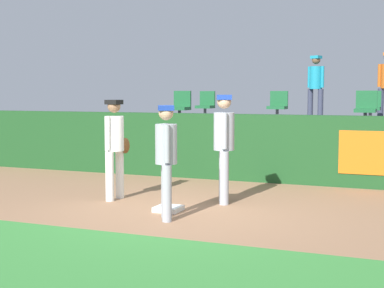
{
  "coord_description": "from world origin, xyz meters",
  "views": [
    {
      "loc": [
        3.52,
        -8.19,
        1.89
      ],
      "look_at": [
        -0.24,
        0.98,
        1.0
      ],
      "focal_mm": 53.24,
      "sensor_mm": 36.0,
      "label": 1
    }
  ],
  "objects_px": {
    "player_fielder_home": "(115,142)",
    "seat_back_right": "(371,106)",
    "first_base": "(168,209)",
    "spectator_hooded": "(316,83)",
    "seat_back_center": "(278,105)",
    "seat_front_right": "(366,107)",
    "player_runner_visitor": "(224,141)",
    "seat_front_left": "(181,106)",
    "player_coach_visitor": "(166,154)",
    "seat_back_left": "(206,104)"
  },
  "relations": [
    {
      "from": "player_fielder_home",
      "to": "seat_back_right",
      "type": "relative_size",
      "value": 2.11
    },
    {
      "from": "first_base",
      "to": "spectator_hooded",
      "type": "relative_size",
      "value": 0.22
    },
    {
      "from": "seat_back_right",
      "to": "seat_back_center",
      "type": "xyz_separation_m",
      "value": [
        -2.38,
        0.0,
        0.0
      ]
    },
    {
      "from": "seat_front_right",
      "to": "seat_back_center",
      "type": "distance_m",
      "value": 3.02
    },
    {
      "from": "first_base",
      "to": "seat_back_center",
      "type": "xyz_separation_m",
      "value": [
        0.12,
        6.77,
        1.54
      ]
    },
    {
      "from": "first_base",
      "to": "spectator_hooded",
      "type": "distance_m",
      "value": 8.31
    },
    {
      "from": "first_base",
      "to": "player_runner_visitor",
      "type": "bearing_deg",
      "value": 59.4
    },
    {
      "from": "seat_back_center",
      "to": "player_runner_visitor",
      "type": "bearing_deg",
      "value": -85.3
    },
    {
      "from": "player_fielder_home",
      "to": "seat_front_left",
      "type": "height_order",
      "value": "seat_front_left"
    },
    {
      "from": "spectator_hooded",
      "to": "player_fielder_home",
      "type": "bearing_deg",
      "value": 94.2
    },
    {
      "from": "seat_back_center",
      "to": "player_fielder_home",
      "type": "bearing_deg",
      "value": -102.81
    },
    {
      "from": "seat_front_left",
      "to": "spectator_hooded",
      "type": "relative_size",
      "value": 0.46
    },
    {
      "from": "first_base",
      "to": "seat_front_left",
      "type": "relative_size",
      "value": 0.48
    },
    {
      "from": "seat_front_right",
      "to": "spectator_hooded",
      "type": "distance_m",
      "value": 3.48
    },
    {
      "from": "player_coach_visitor",
      "to": "seat_front_left",
      "type": "bearing_deg",
      "value": 173.66
    },
    {
      "from": "seat_front_right",
      "to": "seat_back_right",
      "type": "height_order",
      "value": "same"
    },
    {
      "from": "player_runner_visitor",
      "to": "seat_front_left",
      "type": "height_order",
      "value": "seat_front_left"
    },
    {
      "from": "seat_front_left",
      "to": "seat_back_right",
      "type": "height_order",
      "value": "same"
    },
    {
      "from": "seat_front_left",
      "to": "seat_back_center",
      "type": "relative_size",
      "value": 1.0
    },
    {
      "from": "seat_back_left",
      "to": "seat_back_right",
      "type": "relative_size",
      "value": 1.0
    },
    {
      "from": "player_fielder_home",
      "to": "seat_back_right",
      "type": "distance_m",
      "value": 7.29
    },
    {
      "from": "player_coach_visitor",
      "to": "seat_back_left",
      "type": "relative_size",
      "value": 2.03
    },
    {
      "from": "seat_back_right",
      "to": "spectator_hooded",
      "type": "xyz_separation_m",
      "value": [
        -1.6,
        1.21,
        0.58
      ]
    },
    {
      "from": "seat_back_center",
      "to": "seat_front_right",
      "type": "bearing_deg",
      "value": -36.59
    },
    {
      "from": "player_fielder_home",
      "to": "player_coach_visitor",
      "type": "xyz_separation_m",
      "value": [
        1.52,
        -1.12,
        -0.03
      ]
    },
    {
      "from": "seat_front_left",
      "to": "seat_back_left",
      "type": "xyz_separation_m",
      "value": [
        -0.0,
        1.8,
        -0.0
      ]
    },
    {
      "from": "seat_back_right",
      "to": "seat_back_left",
      "type": "bearing_deg",
      "value": -179.99
    },
    {
      "from": "first_base",
      "to": "player_fielder_home",
      "type": "height_order",
      "value": "player_fielder_home"
    },
    {
      "from": "seat_front_right",
      "to": "spectator_hooded",
      "type": "relative_size",
      "value": 0.46
    },
    {
      "from": "seat_front_right",
      "to": "seat_back_left",
      "type": "xyz_separation_m",
      "value": [
        -4.48,
        1.8,
        -0.0
      ]
    },
    {
      "from": "seat_front_right",
      "to": "first_base",
      "type": "bearing_deg",
      "value": -117.1
    },
    {
      "from": "player_fielder_home",
      "to": "seat_front_right",
      "type": "distance_m",
      "value": 5.87
    },
    {
      "from": "seat_front_left",
      "to": "seat_back_right",
      "type": "xyz_separation_m",
      "value": [
        4.43,
        1.8,
        0.0
      ]
    },
    {
      "from": "seat_back_center",
      "to": "spectator_hooded",
      "type": "bearing_deg",
      "value": 57.34
    },
    {
      "from": "player_runner_visitor",
      "to": "seat_front_right",
      "type": "bearing_deg",
      "value": 132.45
    },
    {
      "from": "player_fielder_home",
      "to": "seat_front_left",
      "type": "bearing_deg",
      "value": -167.73
    },
    {
      "from": "seat_front_right",
      "to": "seat_back_center",
      "type": "xyz_separation_m",
      "value": [
        -2.42,
        1.8,
        0.0
      ]
    },
    {
      "from": "seat_front_right",
      "to": "seat_back_right",
      "type": "distance_m",
      "value": 1.8
    },
    {
      "from": "first_base",
      "to": "seat_front_left",
      "type": "xyz_separation_m",
      "value": [
        -1.94,
        4.97,
        1.54
      ]
    },
    {
      "from": "player_fielder_home",
      "to": "seat_back_right",
      "type": "bearing_deg",
      "value": 152.57
    },
    {
      "from": "player_runner_visitor",
      "to": "seat_front_right",
      "type": "distance_m",
      "value": 4.45
    },
    {
      "from": "player_runner_visitor",
      "to": "seat_front_left",
      "type": "xyz_separation_m",
      "value": [
        -2.53,
        3.97,
        0.5
      ]
    },
    {
      "from": "player_fielder_home",
      "to": "seat_back_center",
      "type": "height_order",
      "value": "seat_back_center"
    },
    {
      "from": "seat_front_left",
      "to": "seat_front_right",
      "type": "bearing_deg",
      "value": -0.0
    },
    {
      "from": "player_coach_visitor",
      "to": "seat_back_left",
      "type": "xyz_separation_m",
      "value": [
        -2.16,
        7.32,
        0.59
      ]
    },
    {
      "from": "player_runner_visitor",
      "to": "seat_back_center",
      "type": "xyz_separation_m",
      "value": [
        -0.47,
        5.77,
        0.5
      ]
    },
    {
      "from": "player_fielder_home",
      "to": "seat_front_left",
      "type": "xyz_separation_m",
      "value": [
        -0.64,
        4.4,
        0.55
      ]
    },
    {
      "from": "seat_front_left",
      "to": "seat_back_center",
      "type": "distance_m",
      "value": 2.73
    },
    {
      "from": "spectator_hooded",
      "to": "seat_back_center",
      "type": "bearing_deg",
      "value": 77.97
    },
    {
      "from": "player_coach_visitor",
      "to": "seat_front_left",
      "type": "height_order",
      "value": "seat_front_left"
    }
  ]
}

